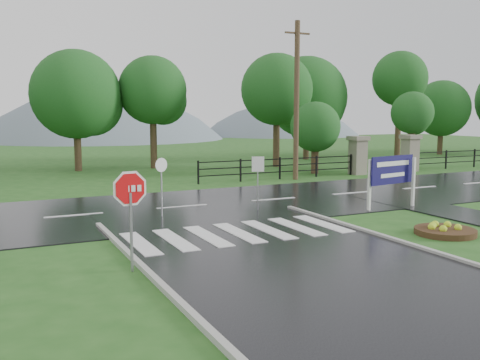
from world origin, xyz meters
TOP-DOWN VIEW (x-y plane):
  - ground at (0.00, 0.00)m, footprint 120.00×120.00m
  - main_road at (0.00, 10.00)m, footprint 90.00×8.00m
  - walkway at (8.50, 4.00)m, footprint 2.20×11.00m
  - crosswalk at (0.00, 5.00)m, footprint 6.50×2.80m
  - pillar_west at (13.00, 16.00)m, footprint 1.00×1.00m
  - pillar_east at (17.00, 16.00)m, footprint 1.00×1.00m
  - fence_west at (7.75, 16.00)m, footprint 9.58×0.08m
  - hills at (3.49, 65.00)m, footprint 102.00×48.00m
  - treeline at (1.00, 24.00)m, footprint 83.20×5.20m
  - stop_sign at (-3.80, 2.71)m, footprint 1.09×0.18m
  - estate_billboard at (7.00, 6.31)m, footprint 2.28×0.45m
  - flower_bed at (5.57, 2.33)m, footprint 1.79×1.79m
  - reg_sign_small at (2.24, 8.05)m, footprint 0.43×0.17m
  - reg_sign_round at (-1.28, 8.47)m, footprint 0.46×0.17m
  - utility_pole_east at (8.45, 15.50)m, footprint 1.49×0.28m
  - entrance_tree_left at (11.01, 17.50)m, footprint 2.96×2.96m
  - entrance_tree_right at (18.47, 17.50)m, footprint 2.73×2.73m

SIDE VIEW (x-z plane):
  - hills at x=3.49m, z-range -39.54..8.46m
  - ground at x=0.00m, z-range 0.00..0.00m
  - main_road at x=0.00m, z-range -0.02..0.02m
  - walkway at x=8.50m, z-range -0.02..0.02m
  - treeline at x=1.00m, z-range -5.00..5.00m
  - crosswalk at x=0.00m, z-range 0.05..0.07m
  - flower_bed at x=5.57m, z-range -0.05..0.31m
  - fence_west at x=7.75m, z-range 0.12..1.32m
  - pillar_west at x=13.00m, z-range 0.06..2.30m
  - pillar_east at x=17.00m, z-range 0.06..2.30m
  - reg_sign_round at x=-1.28m, z-range 0.29..2.37m
  - estate_billboard at x=7.00m, z-range 0.38..2.40m
  - reg_sign_small at x=2.24m, z-range 0.43..2.46m
  - stop_sign at x=-3.80m, z-range 0.50..2.97m
  - entrance_tree_left at x=11.01m, z-range 0.62..4.87m
  - entrance_tree_right at x=18.47m, z-range 1.06..6.02m
  - utility_pole_east at x=8.45m, z-range 0.07..8.46m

